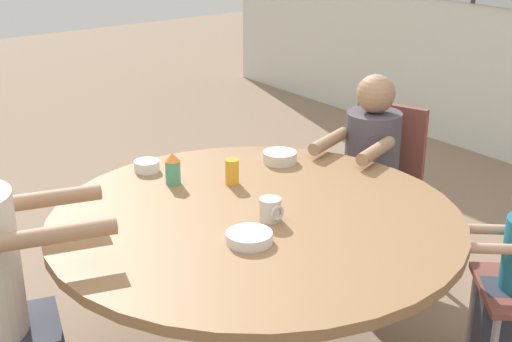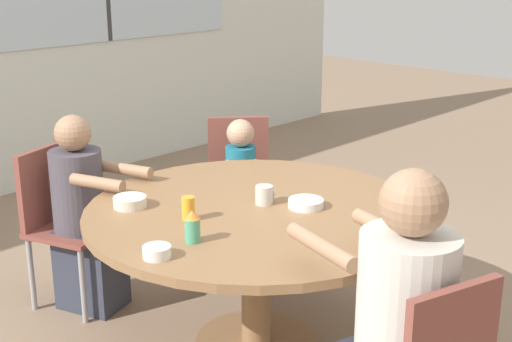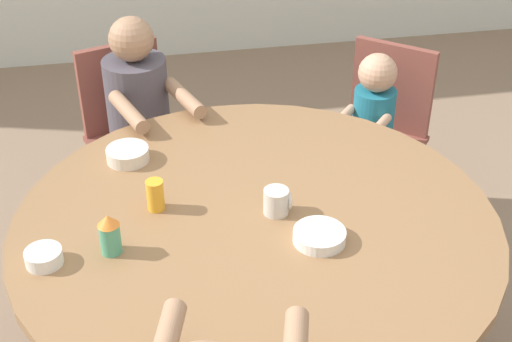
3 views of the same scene
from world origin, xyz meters
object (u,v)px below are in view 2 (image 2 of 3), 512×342
(juice_glass, at_px, (188,208))
(bowl_cereal, at_px, (306,203))
(person_man_blue_shirt, at_px, (85,222))
(chair_for_toddler, at_px, (239,175))
(bowl_white_shallow, at_px, (130,202))
(sippy_cup, at_px, (192,226))
(chair_for_man_blue_shirt, at_px, (59,212))
(bowl_fruit, at_px, (157,252))
(coffee_mug, at_px, (265,195))
(person_toddler, at_px, (241,195))

(juice_glass, height_order, bowl_cereal, juice_glass)
(person_man_blue_shirt, bearing_deg, chair_for_toddler, 157.56)
(chair_for_toddler, relative_size, bowl_white_shallow, 5.54)
(person_man_blue_shirt, xyz_separation_m, sippy_cup, (-0.14, -1.04, 0.30))
(chair_for_man_blue_shirt, distance_m, bowl_cereal, 1.39)
(juice_glass, bearing_deg, person_man_blue_shirt, 90.79)
(chair_for_toddler, height_order, bowl_fruit, chair_for_toddler)
(bowl_white_shallow, relative_size, bowl_fruit, 1.39)
(coffee_mug, bearing_deg, bowl_fruit, -170.75)
(chair_for_man_blue_shirt, xyz_separation_m, chair_for_toddler, (1.14, -0.22, 0.00))
(chair_for_toddler, relative_size, person_toddler, 0.96)
(chair_for_man_blue_shirt, bearing_deg, bowl_cereal, 94.56)
(person_man_blue_shirt, height_order, coffee_mug, person_man_blue_shirt)
(chair_for_man_blue_shirt, relative_size, person_man_blue_shirt, 0.81)
(chair_for_toddler, distance_m, juice_glass, 1.35)
(coffee_mug, bearing_deg, chair_for_man_blue_shirt, 112.53)
(sippy_cup, distance_m, juice_glass, 0.25)
(bowl_white_shallow, distance_m, bowl_fruit, 0.60)
(chair_for_man_blue_shirt, distance_m, person_toddler, 1.10)
(chair_for_toddler, distance_m, bowl_white_shallow, 1.26)
(chair_for_toddler, height_order, juice_glass, chair_for_toddler)
(sippy_cup, bearing_deg, bowl_fruit, -175.12)
(chair_for_toddler, bearing_deg, bowl_cereal, 101.15)
(chair_for_toddler, xyz_separation_m, bowl_fruit, (-1.42, -0.99, 0.23))
(coffee_mug, height_order, bowl_cereal, coffee_mug)
(coffee_mug, bearing_deg, person_man_blue_shirt, 113.11)
(sippy_cup, xyz_separation_m, bowl_white_shallow, (0.07, 0.52, -0.04))
(person_man_blue_shirt, xyz_separation_m, bowl_fruit, (-0.34, -1.05, 0.26))
(bowl_cereal, height_order, bowl_fruit, bowl_fruit)
(coffee_mug, height_order, sippy_cup, sippy_cup)
(bowl_fruit, bearing_deg, bowl_cereal, -3.59)
(bowl_white_shallow, bearing_deg, chair_for_toddler, 21.24)
(person_man_blue_shirt, xyz_separation_m, juice_glass, (0.01, -0.84, 0.29))
(person_man_blue_shirt, height_order, person_toddler, person_man_blue_shirt)
(coffee_mug, bearing_deg, chair_for_toddler, 51.49)
(sippy_cup, distance_m, bowl_white_shallow, 0.53)
(coffee_mug, distance_m, juice_glass, 0.40)
(sippy_cup, height_order, bowl_cereal, sippy_cup)
(bowl_cereal, bearing_deg, person_toddler, 61.94)
(bowl_cereal, bearing_deg, sippy_cup, 173.78)
(chair_for_man_blue_shirt, relative_size, coffee_mug, 9.63)
(person_toddler, height_order, coffee_mug, person_toddler)
(coffee_mug, xyz_separation_m, juice_glass, (-0.39, 0.10, 0.01))
(chair_for_toddler, distance_m, coffee_mug, 1.14)
(person_toddler, bearing_deg, bowl_white_shallow, 58.35)
(bowl_white_shallow, bearing_deg, juice_glass, -76.13)
(bowl_white_shallow, bearing_deg, chair_for_man_blue_shirt, 88.74)
(sippy_cup, height_order, bowl_fruit, sippy_cup)
(juice_glass, relative_size, bowl_white_shallow, 0.69)
(chair_for_man_blue_shirt, xyz_separation_m, sippy_cup, (-0.08, -1.19, 0.28))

